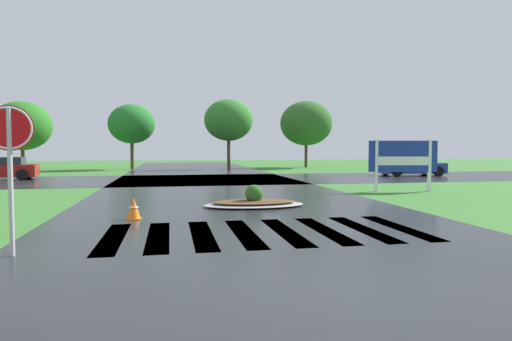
{
  "coord_description": "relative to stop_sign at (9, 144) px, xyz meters",
  "views": [
    {
      "loc": [
        -1.99,
        -4.91,
        1.84
      ],
      "look_at": [
        1.27,
        11.89,
        0.94
      ],
      "focal_mm": 31.09,
      "sensor_mm": 36.0,
      "label": 1
    }
  ],
  "objects": [
    {
      "name": "car_silver_hatch",
      "position": [
        -6.86,
        19.42,
        -1.27
      ],
      "size": [
        4.1,
        2.54,
        1.28
      ],
      "rotation": [
        0.0,
        0.0,
        3.26
      ],
      "color": "maroon",
      "rests_on": "ground"
    },
    {
      "name": "car_blue_compact",
      "position": [
        18.02,
        18.41,
        -1.26
      ],
      "size": [
        4.18,
        2.49,
        1.38
      ],
      "rotation": [
        0.0,
        0.0,
        -0.1
      ],
      "color": "navy",
      "rests_on": "ground"
    },
    {
      "name": "stop_sign",
      "position": [
        0.0,
        0.0,
        0.0
      ],
      "size": [
        0.74,
        0.24,
        2.54
      ],
      "rotation": [
        0.0,
        0.0,
        0.27
      ],
      "color": "#B2B5BA",
      "rests_on": "ground"
    },
    {
      "name": "asphalt_roadway",
      "position": [
        4.62,
        6.89,
        -1.88
      ],
      "size": [
        10.06,
        80.0,
        0.01
      ],
      "primitive_type": "cube",
      "color": "#232628",
      "rests_on": "ground"
    },
    {
      "name": "estate_billboard",
      "position": [
        12.16,
        8.91,
        -0.5
      ],
      "size": [
        2.88,
        0.49,
        2.17
      ],
      "rotation": [
        0.0,
        0.0,
        3.0
      ],
      "color": "white",
      "rests_on": "ground"
    },
    {
      "name": "median_island",
      "position": [
        5.17,
        5.44,
        -1.75
      ],
      "size": [
        3.14,
        1.68,
        0.68
      ],
      "color": "#9E9B93",
      "rests_on": "ground"
    },
    {
      "name": "traffic_cone",
      "position": [
        1.7,
        3.59,
        -1.61
      ],
      "size": [
        0.37,
        0.37,
        0.57
      ],
      "color": "orange",
      "rests_on": "ground"
    },
    {
      "name": "crosswalk_stripes",
      "position": [
        4.62,
        1.25,
        -1.88
      ],
      "size": [
        6.75,
        3.29,
        0.01
      ],
      "color": "white",
      "rests_on": "ground"
    },
    {
      "name": "asphalt_cross_road",
      "position": [
        4.62,
        17.5,
        -1.88
      ],
      "size": [
        90.0,
        9.05,
        0.01
      ],
      "primitive_type": "cube",
      "color": "#232628",
      "rests_on": "ground"
    },
    {
      "name": "ground_plane",
      "position": [
        4.62,
        -3.11,
        -1.94
      ],
      "size": [
        120.0,
        120.0,
        0.1
      ],
      "primitive_type": "cube",
      "color": "#38722D"
    },
    {
      "name": "background_treeline",
      "position": [
        1.17,
        30.61,
        1.91
      ],
      "size": [
        36.46,
        6.26,
        6.09
      ],
      "color": "#4C3823",
      "rests_on": "ground"
    }
  ]
}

